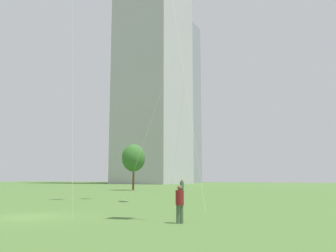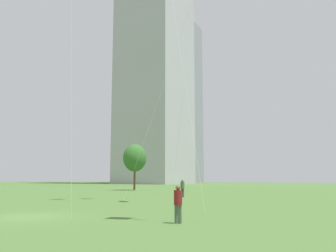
# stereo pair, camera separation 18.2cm
# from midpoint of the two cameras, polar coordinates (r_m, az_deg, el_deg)

# --- Properties ---
(ground) EXTENTS (280.00, 280.00, 0.00)m
(ground) POSITION_cam_midpoint_polar(r_m,az_deg,el_deg) (21.37, -20.94, -12.92)
(ground) COLOR #476B30
(person_standing_1) EXTENTS (0.42, 0.42, 1.88)m
(person_standing_1) POSITION_cam_midpoint_polar(r_m,az_deg,el_deg) (39.46, 2.02, -9.31)
(person_standing_1) COLOR #3F593F
(person_standing_1) RESTS_ON ground
(person_standing_2) EXTENTS (0.38, 0.38, 1.71)m
(person_standing_2) POSITION_cam_midpoint_polar(r_m,az_deg,el_deg) (17.23, 1.50, -11.46)
(person_standing_2) COLOR #3F593F
(person_standing_2) RESTS_ON ground
(park_tree_0) EXTENTS (3.82, 3.82, 7.46)m
(park_tree_0) POSITION_cam_midpoint_polar(r_m,az_deg,el_deg) (61.15, -5.39, -4.91)
(park_tree_0) COLOR brown
(park_tree_0) RESTS_ON ground
(distant_highrise_0) EXTENTS (22.85, 20.95, 107.95)m
(distant_highrise_0) POSITION_cam_midpoint_polar(r_m,az_deg,el_deg) (134.27, -2.40, 14.86)
(distant_highrise_0) COLOR #A8A8AD
(distant_highrise_0) RESTS_ON ground
(distant_highrise_1) EXTENTS (21.95, 16.09, 60.26)m
(distant_highrise_1) POSITION_cam_midpoint_polar(r_m,az_deg,el_deg) (141.27, -0.15, 3.57)
(distant_highrise_1) COLOR gray
(distant_highrise_1) RESTS_ON ground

